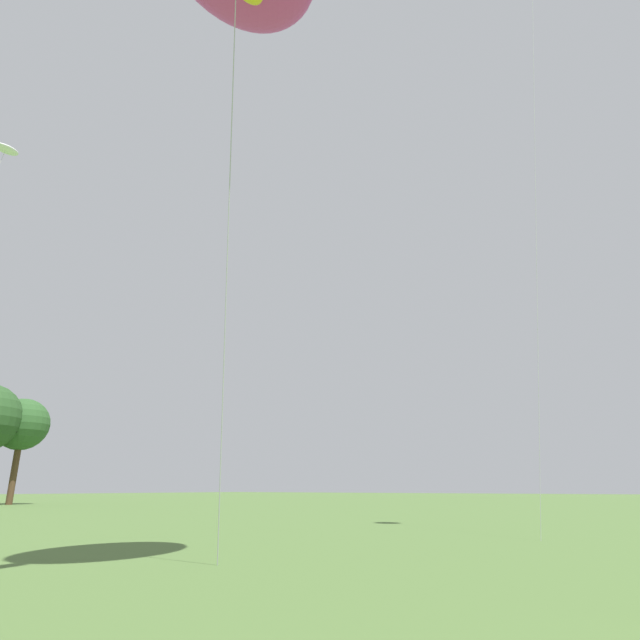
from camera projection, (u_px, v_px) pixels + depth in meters
The scene contains 2 objects.
small_kite_delta_white at pixel (5, 152), 24.27m from camera, with size 2.96×0.73×16.60m.
tree_shrub_far at pixel (22, 425), 53.12m from camera, with size 5.12×5.12×10.23m.
Camera 1 is at (-7.12, 3.08, 1.57)m, focal length 29.68 mm.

